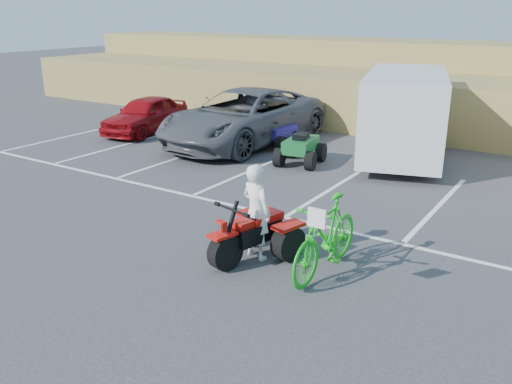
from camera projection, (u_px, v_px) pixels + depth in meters
The scene contains 11 objects.
ground at pixel (221, 256), 10.26m from camera, with size 100.00×100.00×0.00m, color #353537.
parking_stripes at pixel (351, 203), 13.05m from camera, with size 28.00×5.16×0.01m.
grass_embankment at pixel (446, 87), 22.11m from camera, with size 40.00×8.50×3.10m.
red_trike_atv at pixel (250, 259), 10.15m from camera, with size 1.32×1.76×1.14m, color #B7110A, non-canonical shape.
rider at pixel (256, 212), 9.96m from camera, with size 0.66×0.43×1.82m, color white.
green_dirt_bike at pixel (326, 237), 9.42m from camera, with size 0.65×2.29×1.38m, color #14BF19.
grey_pickup at pixel (244, 117), 18.58m from camera, with size 3.07×6.66×1.85m, color #484A4F.
red_car at pixel (146, 114), 20.38m from camera, with size 1.61×3.99×1.36m, color maroon.
cargo_trailer at pixel (404, 113), 16.56m from camera, with size 3.79×6.07×2.64m.
quad_atv_blue at pixel (278, 147), 18.42m from camera, with size 1.11×1.49×0.97m, color navy, non-canonical shape.
quad_atv_green at pixel (300, 164), 16.39m from camera, with size 1.20×1.61×1.05m, color #145A26, non-canonical shape.
Camera 1 is at (5.64, -7.47, 4.44)m, focal length 38.00 mm.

